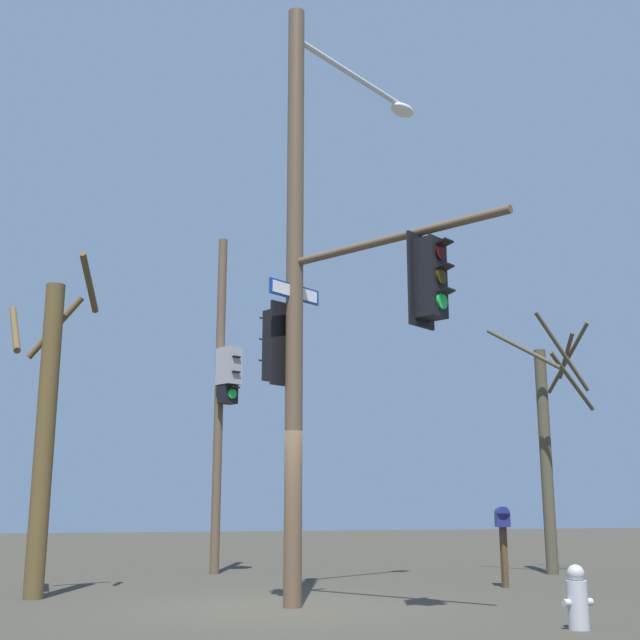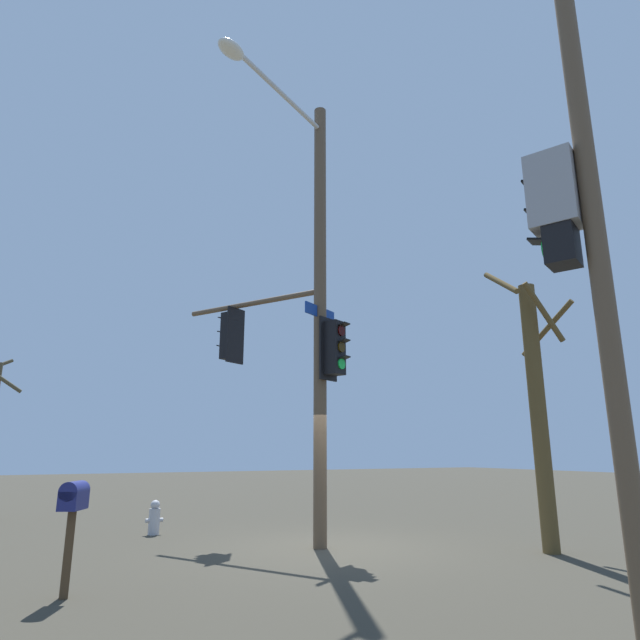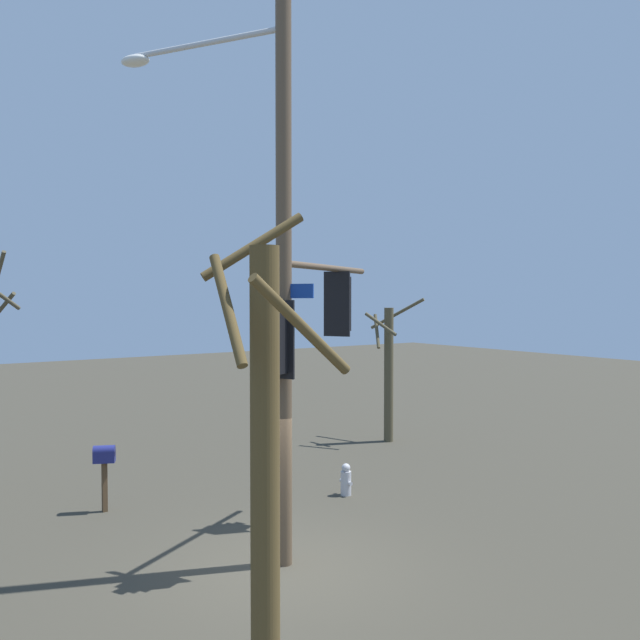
% 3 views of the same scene
% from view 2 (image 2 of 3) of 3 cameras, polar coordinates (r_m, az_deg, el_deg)
% --- Properties ---
extents(ground_plane, '(80.00, 80.00, 0.00)m').
position_cam_2_polar(ground_plane, '(11.03, 1.33, -23.21)').
color(ground_plane, '#38352B').
extents(main_signal_pole_assembly, '(3.48, 5.10, 9.49)m').
position_cam_2_polar(main_signal_pole_assembly, '(11.35, -2.05, 1.86)').
color(main_signal_pole_assembly, brown).
rests_on(main_signal_pole_assembly, ground).
extents(secondary_pole_assembly, '(0.56, 0.73, 7.55)m').
position_cam_2_polar(secondary_pole_assembly, '(6.17, 25.73, 9.09)').
color(secondary_pole_assembly, brown).
rests_on(secondary_pole_assembly, ground).
extents(fire_hydrant, '(0.38, 0.24, 0.73)m').
position_cam_2_polar(fire_hydrant, '(13.16, -17.30, -19.59)').
color(fire_hydrant, '#B2B2B7').
rests_on(fire_hydrant, ground).
extents(mailbox, '(0.40, 0.50, 1.41)m').
position_cam_2_polar(mailbox, '(8.00, -24.90, -17.52)').
color(mailbox, '#4C3823').
rests_on(mailbox, ground).
extents(bare_tree_behind_pole, '(1.48, 1.28, 5.49)m').
position_cam_2_polar(bare_tree_behind_pole, '(11.19, 22.24, -8.10)').
color(bare_tree_behind_pole, brown).
rests_on(bare_tree_behind_pole, ground).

